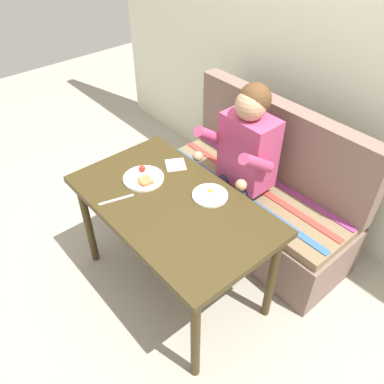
{
  "coord_description": "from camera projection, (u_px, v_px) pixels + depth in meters",
  "views": [
    {
      "loc": [
        1.32,
        -0.98,
        2.18
      ],
      "look_at": [
        0.0,
        0.15,
        0.72
      ],
      "focal_mm": 37.06,
      "sensor_mm": 36.0,
      "label": 1
    }
  ],
  "objects": [
    {
      "name": "ground_plane",
      "position": [
        175.0,
        283.0,
        2.66
      ],
      "size": [
        8.0,
        8.0,
        0.0
      ],
      "primitive_type": "plane",
      "color": "#A1998A"
    },
    {
      "name": "back_wall",
      "position": [
        329.0,
        45.0,
        2.45
      ],
      "size": [
        4.4,
        0.1,
        2.6
      ],
      "primitive_type": "cube",
      "color": "beige",
      "rests_on": "ground"
    },
    {
      "name": "table",
      "position": [
        172.0,
        213.0,
        2.24
      ],
      "size": [
        1.2,
        0.7,
        0.73
      ],
      "color": "#3A2F15",
      "rests_on": "ground"
    },
    {
      "name": "couch",
      "position": [
        257.0,
        198.0,
        2.83
      ],
      "size": [
        1.44,
        0.56,
        1.0
      ],
      "color": "#785F55",
      "rests_on": "ground"
    },
    {
      "name": "person",
      "position": [
        240.0,
        157.0,
        2.5
      ],
      "size": [
        0.45,
        0.61,
        1.21
      ],
      "color": "#B6406C",
      "rests_on": "ground"
    },
    {
      "name": "plate_breakfast",
      "position": [
        144.0,
        178.0,
        2.33
      ],
      "size": [
        0.24,
        0.24,
        0.05
      ],
      "color": "white",
      "rests_on": "table"
    },
    {
      "name": "plate_eggs",
      "position": [
        210.0,
        195.0,
        2.22
      ],
      "size": [
        0.2,
        0.2,
        0.04
      ],
      "color": "white",
      "rests_on": "table"
    },
    {
      "name": "napkin",
      "position": [
        176.0,
        165.0,
        2.45
      ],
      "size": [
        0.17,
        0.16,
        0.01
      ],
      "primitive_type": "cube",
      "rotation": [
        0.0,
        0.0,
        -0.51
      ],
      "color": "silver",
      "rests_on": "table"
    },
    {
      "name": "knife",
      "position": [
        116.0,
        200.0,
        2.2
      ],
      "size": [
        0.07,
        0.2,
        0.0
      ],
      "primitive_type": "cube",
      "rotation": [
        0.0,
        0.0,
        -0.28
      ],
      "color": "silver",
      "rests_on": "table"
    }
  ]
}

